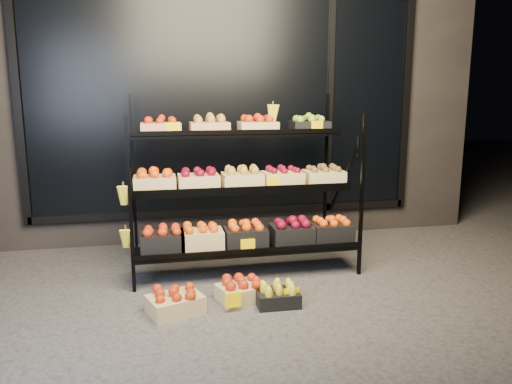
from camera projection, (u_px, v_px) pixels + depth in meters
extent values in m
plane|color=#514F4C|center=(256.00, 290.00, 4.30)|extent=(24.00, 24.00, 0.00)
cube|color=#2D2826|center=(215.00, 87.00, 6.46)|extent=(6.00, 2.00, 3.50)
cube|color=black|center=(227.00, 104.00, 5.52)|extent=(4.20, 0.04, 2.40)
cube|color=black|center=(228.00, 211.00, 5.74)|extent=(4.30, 0.06, 0.08)
cube|color=black|center=(18.00, 105.00, 5.07)|extent=(0.08, 0.06, 2.50)
cube|color=black|center=(406.00, 103.00, 5.93)|extent=(0.08, 0.06, 2.50)
cube|color=black|center=(330.00, 104.00, 5.74)|extent=(0.06, 0.06, 2.50)
cylinder|color=black|center=(358.00, 147.00, 5.88)|extent=(0.02, 0.02, 0.25)
cube|color=black|center=(130.00, 206.00, 4.12)|extent=(0.03, 0.03, 1.50)
cube|color=black|center=(362.00, 196.00, 4.54)|extent=(0.03, 0.03, 1.50)
cube|color=black|center=(133.00, 178.00, 5.04)|extent=(0.03, 0.03, 1.66)
cube|color=black|center=(326.00, 171.00, 5.45)|extent=(0.03, 0.03, 1.66)
cube|color=black|center=(248.00, 248.00, 4.59)|extent=(2.05, 0.42, 0.03)
cube|color=black|center=(252.00, 251.00, 4.39)|extent=(2.05, 0.02, 0.05)
cube|color=black|center=(242.00, 189.00, 4.78)|extent=(2.05, 0.40, 0.03)
cube|color=black|center=(246.00, 189.00, 4.59)|extent=(2.05, 0.02, 0.05)
cube|color=black|center=(236.00, 134.00, 4.97)|extent=(2.05, 0.40, 0.03)
cube|color=black|center=(240.00, 132.00, 4.78)|extent=(2.05, 0.02, 0.05)
cube|color=tan|center=(161.00, 128.00, 4.81)|extent=(0.38, 0.28, 0.11)
ellipsoid|color=red|center=(161.00, 120.00, 4.79)|extent=(0.32, 0.24, 0.07)
cube|color=tan|center=(209.00, 128.00, 4.90)|extent=(0.38, 0.28, 0.11)
ellipsoid|color=#B28C32|center=(209.00, 119.00, 4.89)|extent=(0.32, 0.24, 0.07)
cube|color=#D5BE7A|center=(258.00, 127.00, 5.00)|extent=(0.38, 0.28, 0.11)
ellipsoid|color=red|center=(258.00, 119.00, 4.98)|extent=(0.32, 0.24, 0.07)
cube|color=black|center=(309.00, 126.00, 5.11)|extent=(0.38, 0.28, 0.11)
ellipsoid|color=#82AA2A|center=(309.00, 118.00, 5.09)|extent=(0.32, 0.24, 0.07)
cube|color=#D5BE7A|center=(155.00, 184.00, 4.60)|extent=(0.38, 0.28, 0.14)
ellipsoid|color=#E7520C|center=(154.00, 173.00, 4.58)|extent=(0.32, 0.24, 0.07)
cube|color=#D5BE7A|center=(199.00, 182.00, 4.68)|extent=(0.38, 0.28, 0.14)
ellipsoid|color=maroon|center=(198.00, 172.00, 4.66)|extent=(0.32, 0.24, 0.07)
cube|color=#D5BE7A|center=(242.00, 180.00, 4.76)|extent=(0.38, 0.28, 0.14)
ellipsoid|color=#B28C32|center=(242.00, 170.00, 4.74)|extent=(0.32, 0.24, 0.07)
cube|color=#D5BE7A|center=(282.00, 179.00, 4.84)|extent=(0.38, 0.28, 0.14)
ellipsoid|color=maroon|center=(283.00, 169.00, 4.82)|extent=(0.32, 0.24, 0.07)
cube|color=#D5BE7A|center=(324.00, 178.00, 4.93)|extent=(0.38, 0.28, 0.14)
ellipsoid|color=brown|center=(324.00, 168.00, 4.91)|extent=(0.32, 0.24, 0.07)
cube|color=black|center=(163.00, 243.00, 4.41)|extent=(0.38, 0.28, 0.18)
ellipsoid|color=red|center=(162.00, 230.00, 4.39)|extent=(0.32, 0.24, 0.07)
cube|color=#D5BE7A|center=(202.00, 240.00, 4.48)|extent=(0.38, 0.28, 0.18)
ellipsoid|color=#E7520C|center=(202.00, 227.00, 4.46)|extent=(0.32, 0.24, 0.07)
cube|color=black|center=(246.00, 238.00, 4.56)|extent=(0.38, 0.28, 0.18)
ellipsoid|color=#E7520C|center=(245.00, 225.00, 4.54)|extent=(0.32, 0.24, 0.07)
cube|color=black|center=(292.00, 235.00, 4.65)|extent=(0.38, 0.28, 0.18)
ellipsoid|color=maroon|center=(292.00, 222.00, 4.63)|extent=(0.32, 0.24, 0.07)
cube|color=black|center=(331.00, 233.00, 4.73)|extent=(0.38, 0.28, 0.18)
ellipsoid|color=#E7520C|center=(331.00, 220.00, 4.71)|extent=(0.32, 0.24, 0.07)
ellipsoid|color=yellow|center=(123.00, 185.00, 4.10)|extent=(0.14, 0.08, 0.22)
ellipsoid|color=yellow|center=(125.00, 228.00, 4.17)|extent=(0.14, 0.08, 0.22)
ellipsoid|color=yellow|center=(273.00, 104.00, 4.89)|extent=(0.14, 0.08, 0.22)
cube|color=#F6CC00|center=(274.00, 183.00, 4.68)|extent=(0.13, 0.01, 0.12)
cube|color=#F6CC00|center=(317.00, 127.00, 4.97)|extent=(0.13, 0.01, 0.12)
cube|color=#F6CC00|center=(173.00, 129.00, 4.69)|extent=(0.13, 0.01, 0.12)
cube|color=#F6CC00|center=(248.00, 246.00, 4.42)|extent=(0.13, 0.01, 0.12)
cube|color=#F6CC00|center=(233.00, 305.00, 3.86)|extent=(0.13, 0.01, 0.12)
cube|color=#F6CC00|center=(291.00, 300.00, 3.95)|extent=(0.13, 0.01, 0.12)
cube|color=#D5BE7A|center=(175.00, 304.00, 3.85)|extent=(0.47, 0.41, 0.14)
ellipsoid|color=red|center=(175.00, 292.00, 3.83)|extent=(0.40, 0.34, 0.07)
cube|color=black|center=(277.00, 298.00, 3.99)|extent=(0.34, 0.26, 0.12)
ellipsoid|color=yellow|center=(278.00, 288.00, 3.97)|extent=(0.29, 0.22, 0.07)
cube|color=#D5BE7A|center=(242.00, 292.00, 4.09)|extent=(0.44, 0.38, 0.13)
ellipsoid|color=red|center=(242.00, 281.00, 4.07)|extent=(0.37, 0.32, 0.07)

